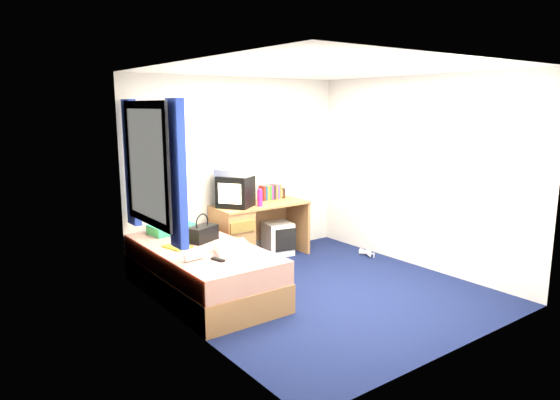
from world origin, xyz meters
TOP-DOWN VIEW (x-y plane):
  - ground at (0.00, 0.00)m, footprint 3.40×3.40m
  - room_shell at (0.00, 0.00)m, footprint 3.40×3.40m
  - bed at (-1.10, 0.70)m, footprint 1.01×2.00m
  - pillow at (-1.11, 1.45)m, footprint 0.52×0.35m
  - desk at (-0.11, 1.44)m, footprint 1.30×0.55m
  - storage_cube at (0.45, 1.43)m, footprint 0.42×0.42m
  - crt_tv at (-0.21, 1.44)m, footprint 0.54×0.55m
  - vcr at (-0.21, 1.44)m, footprint 0.51×0.55m
  - book_row at (0.45, 1.60)m, footprint 0.31×0.13m
  - picture_frame at (0.64, 1.59)m, footprint 0.05×0.12m
  - pink_water_bottle at (0.06, 1.28)m, footprint 0.08×0.08m
  - aerosol_can at (0.07, 1.45)m, footprint 0.06×0.06m
  - handbag at (-0.98, 0.89)m, footprint 0.39×0.31m
  - towel at (-0.94, 0.34)m, footprint 0.38×0.35m
  - magazine at (-1.32, 0.83)m, footprint 0.27×0.32m
  - water_bottle at (-1.38, 0.31)m, footprint 0.21×0.09m
  - colour_swatch_fan at (-0.99, 0.11)m, footprint 0.23×0.10m
  - remote_control at (-1.20, 0.17)m, footprint 0.08×0.17m
  - window_assembly at (-1.55, 0.90)m, footprint 0.11×1.42m
  - white_heels at (1.38, 0.59)m, footprint 0.22×0.31m

SIDE VIEW (x-z plane):
  - ground at x=0.00m, z-range 0.00..0.00m
  - white_heels at x=1.38m, z-range -0.01..0.09m
  - storage_cube at x=0.45m, z-range 0.00..0.45m
  - bed at x=-1.10m, z-range 0.00..0.54m
  - desk at x=-0.11m, z-range 0.03..0.78m
  - colour_swatch_fan at x=-0.99m, z-range 0.54..0.55m
  - magazine at x=-1.32m, z-range 0.54..0.55m
  - remote_control at x=-1.20m, z-range 0.54..0.56m
  - water_bottle at x=-1.38m, z-range 0.54..0.61m
  - towel at x=-0.94m, z-range 0.54..0.65m
  - pillow at x=-1.11m, z-range 0.54..0.65m
  - handbag at x=-0.98m, z-range 0.47..0.79m
  - picture_frame at x=0.64m, z-range 0.75..0.89m
  - aerosol_can at x=0.07m, z-range 0.75..0.93m
  - book_row at x=0.45m, z-range 0.75..0.95m
  - pink_water_bottle at x=0.06m, z-range 0.75..0.96m
  - crt_tv at x=-0.21m, z-range 0.75..1.15m
  - vcr at x=-0.21m, z-range 1.15..1.24m
  - window_assembly at x=-1.55m, z-range 0.72..2.12m
  - room_shell at x=0.00m, z-range -0.25..3.15m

